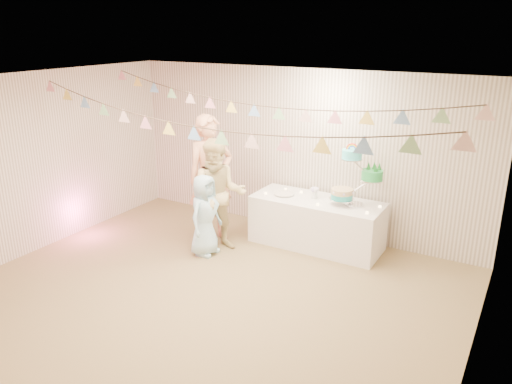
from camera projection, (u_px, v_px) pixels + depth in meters
The scene contains 25 objects.
floor at pixel (210, 294), 6.27m from camera, with size 6.00×6.00×0.00m, color olive.
ceiling at pixel (203, 83), 5.44m from camera, with size 6.00×6.00×0.00m, color silver.
back_wall at pixel (299, 152), 7.90m from camera, with size 6.00×6.00×0.00m, color silver.
front_wall at pixel (16, 288), 3.80m from camera, with size 6.00×6.00×0.00m, color silver.
left_wall at pixel (39, 162), 7.28m from camera, with size 5.00×5.00×0.00m, color silver.
right_wall at pixel (483, 251), 4.42m from camera, with size 5.00×5.00×0.00m, color silver.
table at pixel (317, 223), 7.54m from camera, with size 1.96×0.78×0.73m, color white.
cake_stand at pixel (356, 176), 7.06m from camera, with size 0.76×0.45×0.85m, color silver, non-canonical shape.
cake_bottom at pixel (343, 198), 7.19m from camera, with size 0.31×0.31×0.15m, color teal, non-canonical shape.
cake_middle at pixel (370, 181), 7.07m from camera, with size 0.27×0.27×0.22m, color green, non-canonical shape.
cake_top_tier at pixel (352, 162), 7.00m from camera, with size 0.25×0.25×0.19m, color #4EEBF7, non-canonical shape.
platter at pixel (284, 193), 7.62m from camera, with size 0.30×0.30×0.02m, color white.
posy at pixel (315, 192), 7.46m from camera, with size 0.15×0.15×0.17m, color white, non-canonical shape.
person_adult_a at pixel (211, 179), 7.59m from camera, with size 0.72×0.47×1.96m, color tan.
person_adult_b at pixel (218, 195), 7.28m from camera, with size 0.82×0.64×1.68m, color #DEC788.
person_child at pixel (205, 215), 7.18m from camera, with size 0.59×0.38×1.21m, color #A9DBF0.
bunting_back at pixel (254, 95), 6.42m from camera, with size 5.60×1.10×0.40m, color pink, non-canonical shape.
bunting_front at pixel (193, 112), 5.36m from camera, with size 5.60×0.90×0.36m, color #72A5E5, non-canonical shape.
tealight_0 at pixel (266, 193), 7.67m from camera, with size 0.04×0.04×0.03m, color #FFD88C.
tealight_1 at pixel (301, 192), 7.73m from camera, with size 0.04×0.04×0.03m, color #FFD88C.
tealight_2 at pixel (318, 204), 7.19m from camera, with size 0.04×0.04×0.03m, color #FFD88C.
tealight_3 at pixel (345, 199), 7.43m from camera, with size 0.04×0.04×0.03m, color #FFD88C.
tealight_4 at pixel (367, 213), 6.88m from camera, with size 0.04×0.04×0.03m, color #FFD88C.
tealight_5 at pixel (380, 206), 7.11m from camera, with size 0.04×0.04×0.03m, color #FFD88C.
tealight_6 at pixel (286, 189), 7.86m from camera, with size 0.04×0.04×0.03m, color #FFD88C.
Camera 1 is at (3.28, -4.50, 3.20)m, focal length 35.00 mm.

